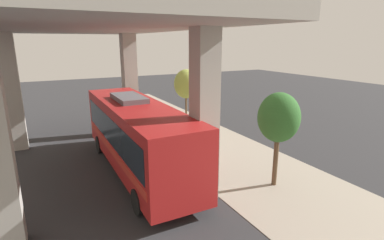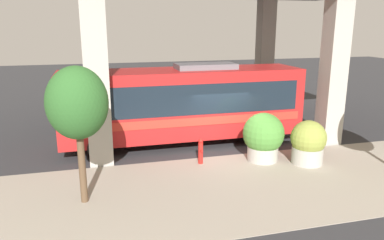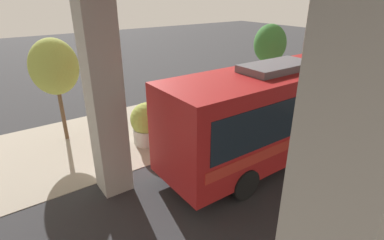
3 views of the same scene
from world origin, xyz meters
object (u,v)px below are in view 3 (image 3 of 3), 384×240
object	(u,v)px
bus	(291,104)
street_tree_far	(54,67)
fire_hydrant	(237,117)
planter_front	(189,118)
planter_middle	(148,124)
street_tree_near	(270,44)

from	to	relation	value
bus	street_tree_far	size ratio (longest dim) A/B	2.52
fire_hydrant	planter_front	bearing A→B (deg)	-96.23
bus	street_tree_far	distance (m)	9.26
planter_front	planter_middle	distance (m)	1.74
street_tree_near	planter_front	bearing A→B (deg)	-74.31
planter_front	planter_middle	size ratio (longest dim) A/B	1.12
bus	street_tree_near	bearing A→B (deg)	138.85
bus	fire_hydrant	xyz separation A→B (m)	(-2.74, -0.06, -1.46)
street_tree_far	planter_front	bearing A→B (deg)	54.03
planter_front	bus	bearing A→B (deg)	40.57
planter_middle	street_tree_near	bearing A→B (deg)	97.92
planter_front	planter_middle	world-z (taller)	planter_front
bus	fire_hydrant	world-z (taller)	bus
bus	planter_middle	xyz separation A→B (m)	(-3.78, -4.14, -1.12)
street_tree_near	planter_middle	bearing A→B (deg)	-82.08
planter_front	planter_middle	xyz separation A→B (m)	(-0.76, -1.56, -0.13)
planter_middle	street_tree_far	xyz separation A→B (m)	(-2.34, -2.71, 2.28)
planter_middle	street_tree_far	size ratio (longest dim) A/B	0.41
planter_middle	planter_front	bearing A→B (deg)	63.87
street_tree_near	street_tree_far	bearing A→B (deg)	-95.89
fire_hydrant	street_tree_near	bearing A→B (deg)	116.80
fire_hydrant	street_tree_near	size ratio (longest dim) A/B	0.24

